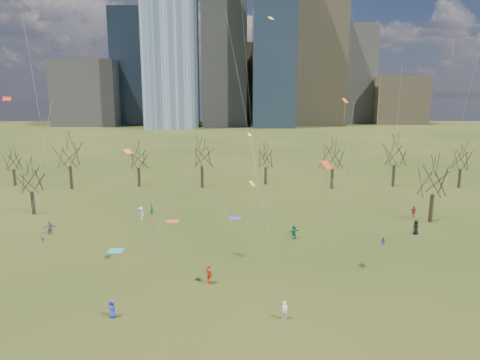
{
  "coord_description": "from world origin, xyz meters",
  "views": [
    {
      "loc": [
        -0.09,
        -38.09,
        16.94
      ],
      "look_at": [
        0.0,
        12.0,
        7.0
      ],
      "focal_mm": 32.0,
      "sensor_mm": 36.0,
      "label": 1
    }
  ],
  "objects_px": {
    "person_4": "(209,274)",
    "person_1": "(285,311)",
    "blanket_navy": "(235,218)",
    "blanket_crimson": "(173,221)",
    "person_0": "(112,309)",
    "blanket_teal": "(116,251)"
  },
  "relations": [
    {
      "from": "blanket_crimson",
      "to": "person_4",
      "type": "xyz_separation_m",
      "value": [
        6.38,
        -19.78,
        0.9
      ]
    },
    {
      "from": "blanket_teal",
      "to": "person_4",
      "type": "distance_m",
      "value": 13.87
    },
    {
      "from": "person_0",
      "to": "person_1",
      "type": "bearing_deg",
      "value": 13.82
    },
    {
      "from": "blanket_teal",
      "to": "person_0",
      "type": "xyz_separation_m",
      "value": [
        3.86,
        -14.47,
        0.7
      ]
    },
    {
      "from": "blanket_crimson",
      "to": "person_4",
      "type": "relative_size",
      "value": 0.87
    },
    {
      "from": "blanket_navy",
      "to": "person_0",
      "type": "distance_m",
      "value": 28.77
    },
    {
      "from": "blanket_navy",
      "to": "person_4",
      "type": "relative_size",
      "value": 0.87
    },
    {
      "from": "blanket_navy",
      "to": "blanket_crimson",
      "type": "xyz_separation_m",
      "value": [
        -8.56,
        -1.42,
        0.0
      ]
    },
    {
      "from": "blanket_crimson",
      "to": "person_4",
      "type": "height_order",
      "value": "person_4"
    },
    {
      "from": "person_0",
      "to": "person_4",
      "type": "relative_size",
      "value": 0.79
    },
    {
      "from": "blanket_navy",
      "to": "person_1",
      "type": "height_order",
      "value": "person_1"
    },
    {
      "from": "blanket_navy",
      "to": "person_4",
      "type": "xyz_separation_m",
      "value": [
        -2.17,
        -21.2,
        0.9
      ]
    },
    {
      "from": "blanket_navy",
      "to": "blanket_crimson",
      "type": "relative_size",
      "value": 1.0
    },
    {
      "from": "person_4",
      "to": "person_1",
      "type": "bearing_deg",
      "value": -170.14
    },
    {
      "from": "blanket_navy",
      "to": "person_4",
      "type": "height_order",
      "value": "person_4"
    },
    {
      "from": "blanket_crimson",
      "to": "person_1",
      "type": "xyz_separation_m",
      "value": [
        12.63,
        -26.17,
        0.73
      ]
    },
    {
      "from": "blanket_teal",
      "to": "person_4",
      "type": "xyz_separation_m",
      "value": [
        10.96,
        -8.45,
        0.9
      ]
    },
    {
      "from": "blanket_teal",
      "to": "blanket_crimson",
      "type": "bearing_deg",
      "value": 67.99
    },
    {
      "from": "blanket_crimson",
      "to": "blanket_teal",
      "type": "bearing_deg",
      "value": -112.01
    },
    {
      "from": "blanket_teal",
      "to": "person_1",
      "type": "bearing_deg",
      "value": -40.78
    },
    {
      "from": "person_1",
      "to": "person_4",
      "type": "height_order",
      "value": "person_4"
    },
    {
      "from": "blanket_crimson",
      "to": "blanket_navy",
      "type": "bearing_deg",
      "value": 9.41
    }
  ]
}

